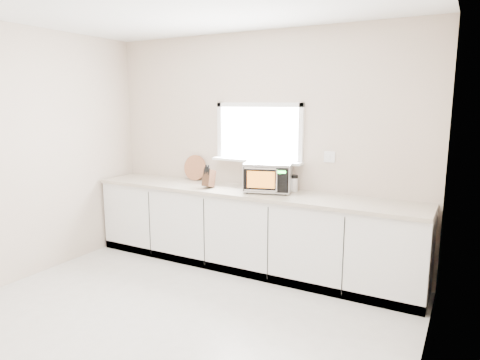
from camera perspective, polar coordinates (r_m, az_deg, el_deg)
The scene contains 8 objects.
ground at distance 3.85m, azimuth -11.65°, elevation -19.56°, with size 4.00×4.00×0.00m, color beige.
back_wall at distance 5.05m, azimuth 2.60°, elevation 4.18°, with size 4.00×0.17×2.70m.
cabinets at distance 4.97m, azimuth 0.99°, elevation -6.78°, with size 3.92×0.60×0.88m, color white.
countertop at distance 4.85m, azimuth 0.95°, elevation -1.61°, with size 3.92×0.64×0.04m, color #C1B49F.
microwave at distance 4.76m, azimuth 3.81°, elevation 0.48°, with size 0.59×0.52×0.33m.
knife_block at distance 4.97m, azimuth -4.16°, elevation 0.28°, with size 0.10×0.20×0.28m.
cutting_board at distance 5.48m, azimuth -6.02°, elevation 1.65°, with size 0.32×0.32×0.02m, color #A76840.
coffee_grinder at distance 4.82m, azimuth 7.13°, elevation -0.41°, with size 0.13×0.13×0.19m.
Camera 1 is at (2.21, -2.51, 1.90)m, focal length 32.00 mm.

